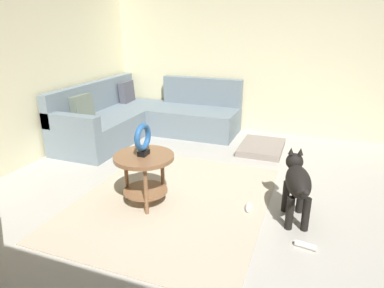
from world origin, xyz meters
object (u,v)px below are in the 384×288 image
Objects in this scene: dog at (297,182)px; dog_toy_bone at (248,207)px; side_table at (144,167)px; dog_bed_mat at (262,147)px; torus_sculpture at (143,139)px; dog_toy_rope at (306,245)px; sectional_couch at (144,119)px.

dog reaches higher than dog_toy_bone.
dog_bed_mat is (1.97, -0.86, -0.37)m from side_table.
torus_sculpture is at bearing 103.49° from dog_toy_bone.
torus_sculpture reaches higher than dog_toy_rope.
torus_sculpture is (-1.98, -1.08, 0.42)m from sectional_couch.
torus_sculpture reaches higher than side_table.
dog_toy_rope is at bearing -96.77° from torus_sculpture.
dog_toy_rope is at bearing -129.06° from sectional_couch.
dog_toy_bone is at bearing -76.51° from torus_sculpture.
sectional_couch is at bearing 28.61° from side_table.
torus_sculpture is 1.89× the size of dog_toy_rope.
dog_bed_mat is (1.97, -0.86, -0.67)m from torus_sculpture.
dog is at bearing -79.81° from side_table.
dog is at bearing -79.81° from torus_sculpture.
dog_bed_mat is at bearing 5.21° from dog_toy_bone.
dog_toy_rope is (-2.17, -2.67, -0.26)m from sectional_couch.
sectional_couch reaches higher than torus_sculpture.
dog_bed_mat is 4.44× the size of dog_toy_bone.
sectional_couch is at bearing 89.84° from dog_bed_mat.
side_table is 3.48× the size of dog_toy_rope.
sectional_couch is at bearing 28.61° from torus_sculpture.
dog_bed_mat is 1.73m from dog_toy_bone.
torus_sculpture is 0.41× the size of dog_bed_mat.
dog_bed_mat is at bearing -23.64° from side_table.
sectional_couch is 2.81× the size of dog_bed_mat.
dog reaches higher than dog_toy_rope.
dog reaches higher than dog_bed_mat.
sectional_couch is at bearing 133.92° from dog.
side_table is at bearing 90.00° from torus_sculpture.
torus_sculpture is 0.39× the size of dog.
dog is (0.26, -1.45, -0.04)m from side_table.
side_table is 0.75× the size of dog_bed_mat.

